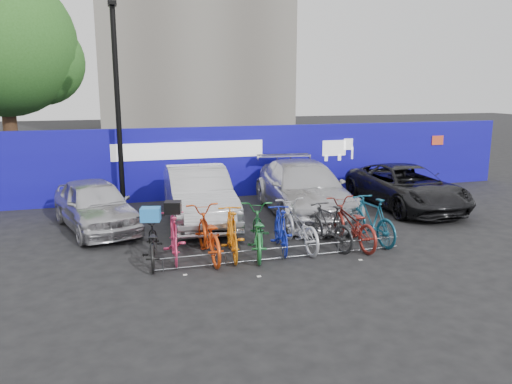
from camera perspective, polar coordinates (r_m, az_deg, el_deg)
name	(u,v)px	position (r m, az deg, el deg)	size (l,w,h in m)	color
ground	(275,251)	(11.53, 2.17, -6.77)	(100.00, 100.00, 0.00)	black
hoarding	(219,162)	(16.91, -4.25, 3.43)	(22.00, 0.18, 2.40)	#100A96
tree	(9,48)	(20.71, -26.36, 14.54)	(5.40, 5.20, 7.80)	#382314
lamppost	(118,101)	(15.76, -15.55, 9.97)	(0.25, 0.50, 6.11)	black
bike_rack	(284,253)	(10.95, 3.18, -6.92)	(5.60, 0.03, 0.30)	#595B60
car_0	(95,205)	(13.75, -17.91, -1.39)	(1.57, 3.90, 1.33)	silver
car_1	(198,195)	(13.86, -6.61, -0.37)	(1.61, 4.62, 1.52)	#B0B1B5
car_2	(304,189)	(14.64, 5.46, 0.34)	(2.14, 5.28, 1.53)	silver
car_3	(406,187)	(16.15, 16.76, 0.57)	(2.18, 4.72, 1.31)	black
bike_0	(152,242)	(10.84, -11.82, -5.65)	(0.62, 1.79, 0.94)	black
bike_1	(174,236)	(10.98, -9.36, -5.04)	(0.49, 1.74, 1.04)	#DE3665
bike_2	(208,234)	(10.97, -5.53, -4.78)	(0.73, 2.10, 1.10)	#C93E10
bike_3	(232,233)	(11.01, -2.77, -4.68)	(0.52, 1.84, 1.10)	orange
bike_4	(257,231)	(11.16, 0.15, -4.50)	(0.72, 2.05, 1.08)	#1E6C32
bike_5	(281,229)	(11.42, 2.84, -4.27)	(0.48, 1.70, 1.02)	#1322A6
bike_6	(298,226)	(11.64, 4.87, -3.86)	(0.71, 2.05, 1.08)	#B6B8BF
bike_7	(329,226)	(11.75, 8.30, -3.83)	(0.50, 1.76, 1.06)	black
bike_8	(351,224)	(11.97, 10.82, -3.56)	(0.72, 2.07, 1.09)	maroon
bike_9	(371,219)	(12.32, 13.03, -3.07)	(0.54, 1.90, 1.14)	navy
cargo_crate	(151,214)	(10.67, -11.96, -2.51)	(0.40, 0.30, 0.29)	blue
cargo_topcase	(173,207)	(10.81, -9.48, -1.74)	(0.35, 0.31, 0.25)	black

